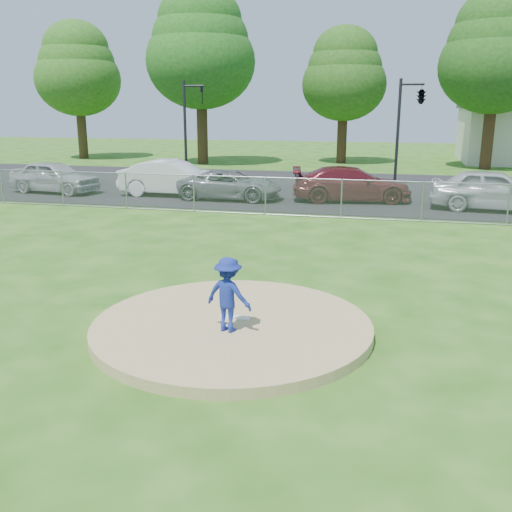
{
  "coord_description": "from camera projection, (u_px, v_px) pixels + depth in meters",
  "views": [
    {
      "loc": [
        2.85,
        -9.93,
        4.25
      ],
      "look_at": [
        0.0,
        2.0,
        1.0
      ],
      "focal_mm": 40.0,
      "sensor_mm": 36.0,
      "label": 1
    }
  ],
  "objects": [
    {
      "name": "tree_center",
      "position": [
        344.0,
        74.0,
        41.59
      ],
      "size": [
        6.16,
        6.16,
        9.84
      ],
      "color": "#331F12",
      "rests_on": "ground"
    },
    {
      "name": "traffic_cone",
      "position": [
        209.0,
        192.0,
        26.59
      ],
      "size": [
        0.32,
        0.32,
        0.62
      ],
      "primitive_type": "cone",
      "color": "#F2470C",
      "rests_on": "parking_lot"
    },
    {
      "name": "parked_car_darkred",
      "position": [
        352.0,
        184.0,
        25.82
      ],
      "size": [
        5.65,
        3.07,
        1.55
      ],
      "primitive_type": "imported",
      "rotation": [
        0.0,
        0.0,
        1.74
      ],
      "color": "#5B161F",
      "rests_on": "parking_lot"
    },
    {
      "name": "tree_right",
      "position": [
        497.0,
        51.0,
        37.16
      ],
      "size": [
        7.28,
        7.28,
        11.63
      ],
      "color": "#362013",
      "rests_on": "ground"
    },
    {
      "name": "street",
      "position": [
        342.0,
        179.0,
        33.62
      ],
      "size": [
        60.0,
        7.0,
        0.01
      ],
      "primitive_type": "cube",
      "color": "black",
      "rests_on": "ground"
    },
    {
      "name": "parked_car_silver",
      "position": [
        54.0,
        177.0,
        28.36
      ],
      "size": [
        4.83,
        2.46,
        1.57
      ],
      "primitive_type": "imported",
      "rotation": [
        0.0,
        0.0,
        1.44
      ],
      "color": "#AEAFB3",
      "rests_on": "parking_lot"
    },
    {
      "name": "chain_link_fence",
      "position": [
        316.0,
        198.0,
        22.15
      ],
      "size": [
        40.0,
        0.06,
        1.5
      ],
      "primitive_type": "cube",
      "color": "gray",
      "rests_on": "ground"
    },
    {
      "name": "pitching_rubber",
      "position": [
        235.0,
        317.0,
        11.19
      ],
      "size": [
        0.6,
        0.15,
        0.04
      ],
      "primitive_type": "cube",
      "color": "white",
      "rests_on": "pitchers_mound"
    },
    {
      "name": "traffic_signal_left",
      "position": [
        189.0,
        121.0,
        32.85
      ],
      "size": [
        1.28,
        0.2,
        5.6
      ],
      "color": "black",
      "rests_on": "ground"
    },
    {
      "name": "tree_left",
      "position": [
        200.0,
        47.0,
        40.56
      ],
      "size": [
        7.84,
        7.84,
        12.53
      ],
      "color": "#322312",
      "rests_on": "ground"
    },
    {
      "name": "traffic_signal_center",
      "position": [
        419.0,
        98.0,
        29.67
      ],
      "size": [
        1.42,
        2.48,
        5.6
      ],
      "color": "black",
      "rests_on": "ground"
    },
    {
      "name": "pitchers_mound",
      "position": [
        232.0,
        327.0,
        11.04
      ],
      "size": [
        5.4,
        5.4,
        0.2
      ],
      "primitive_type": "cylinder",
      "color": "tan",
      "rests_on": "ground"
    },
    {
      "name": "ground",
      "position": [
        308.0,
        227.0,
        20.46
      ],
      "size": [
        120.0,
        120.0,
        0.0
      ],
      "primitive_type": "plane",
      "color": "#245212",
      "rests_on": "ground"
    },
    {
      "name": "parking_lot",
      "position": [
        328.0,
        199.0,
        26.57
      ],
      "size": [
        50.0,
        8.0,
        0.01
      ],
      "primitive_type": "cube",
      "color": "black",
      "rests_on": "ground"
    },
    {
      "name": "tree_far_left",
      "position": [
        77.0,
        68.0,
        45.21
      ],
      "size": [
        6.72,
        6.72,
        10.74
      ],
      "color": "#362513",
      "rests_on": "ground"
    },
    {
      "name": "parked_car_white",
      "position": [
        173.0,
        178.0,
        27.41
      ],
      "size": [
        5.18,
        1.84,
        1.7
      ],
      "primitive_type": "imported",
      "rotation": [
        0.0,
        0.0,
        1.58
      ],
      "color": "white",
      "rests_on": "parking_lot"
    },
    {
      "name": "pitcher",
      "position": [
        228.0,
        295.0,
        10.42
      ],
      "size": [
        1.01,
        0.73,
        1.4
      ],
      "primitive_type": "imported",
      "rotation": [
        0.0,
        0.0,
        2.88
      ],
      "color": "navy",
      "rests_on": "pitchers_mound"
    },
    {
      "name": "parked_car_gray",
      "position": [
        230.0,
        185.0,
        26.38
      ],
      "size": [
        4.81,
        2.28,
        1.33
      ],
      "primitive_type": "imported",
      "rotation": [
        0.0,
        0.0,
        1.55
      ],
      "color": "slate",
      "rests_on": "parking_lot"
    },
    {
      "name": "parked_car_pearl",
      "position": [
        493.0,
        190.0,
        23.52
      ],
      "size": [
        5.19,
        2.5,
        1.71
      ],
      "primitive_type": "imported",
      "rotation": [
        0.0,
        0.0,
        1.47
      ],
      "color": "silver",
      "rests_on": "parking_lot"
    }
  ]
}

